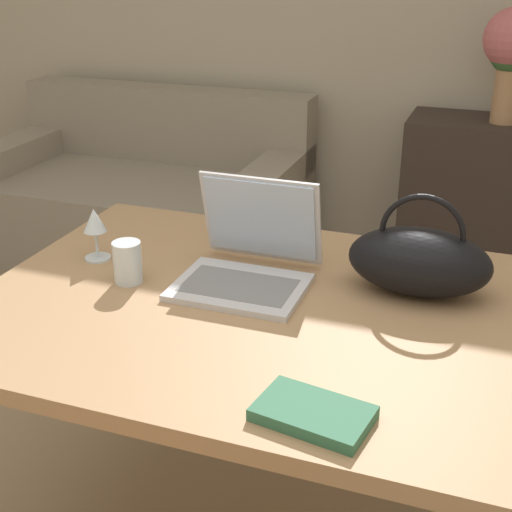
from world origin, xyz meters
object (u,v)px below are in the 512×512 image
object	(u,v)px
couch	(144,199)
wine_glass	(95,225)
laptop	(250,254)
handbag	(419,260)
drinking_glass	(128,262)

from	to	relation	value
couch	wine_glass	xyz separation A→B (m)	(0.80, -1.69, 0.58)
laptop	handbag	size ratio (longest dim) A/B	0.92
couch	laptop	world-z (taller)	laptop
couch	handbag	world-z (taller)	handbag
couch	handbag	size ratio (longest dim) A/B	4.87
couch	laptop	xyz separation A→B (m)	(1.22, -1.67, 0.55)
handbag	couch	bearing A→B (deg)	135.49
couch	drinking_glass	distance (m)	2.09
couch	wine_glass	size ratio (longest dim) A/B	11.65
drinking_glass	handbag	distance (m)	0.71
couch	drinking_glass	size ratio (longest dim) A/B	15.65
couch	handbag	xyz separation A→B (m)	(1.63, -1.60, 0.57)
laptop	drinking_glass	world-z (taller)	laptop
couch	handbag	bearing A→B (deg)	-44.51
drinking_glass	wine_glass	size ratio (longest dim) A/B	0.74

